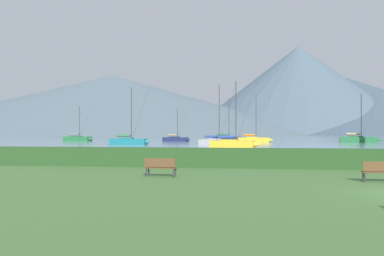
% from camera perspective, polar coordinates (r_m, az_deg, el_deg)
% --- Properties ---
extents(harbor_water, '(320.00, 246.00, 0.00)m').
position_cam_1_polar(harbor_water, '(153.87, 11.06, -1.33)').
color(harbor_water, gray).
rests_on(harbor_water, ground_plane).
extents(hedge_line, '(80.00, 1.20, 1.24)m').
position_cam_1_polar(hedge_line, '(28.37, 20.47, -3.85)').
color(hedge_line, '#284C23').
rests_on(hedge_line, ground_plane).
extents(sailboat_slip_1, '(8.02, 3.17, 8.55)m').
position_cam_1_polar(sailboat_slip_1, '(110.97, -14.82, -1.32)').
color(sailboat_slip_1, '#236B38').
rests_on(sailboat_slip_1, harbor_water).
extents(sailboat_slip_2, '(7.59, 2.45, 10.41)m').
position_cam_1_polar(sailboat_slip_2, '(93.70, 8.17, -1.50)').
color(sailboat_slip_2, gold).
rests_on(sailboat_slip_2, harbor_water).
extents(sailboat_slip_3, '(7.12, 3.69, 7.78)m').
position_cam_1_polar(sailboat_slip_3, '(102.53, -2.14, -1.45)').
color(sailboat_slip_3, navy).
rests_on(sailboat_slip_3, harbor_water).
extents(sailboat_slip_4, '(7.03, 2.86, 10.54)m').
position_cam_1_polar(sailboat_slip_4, '(75.76, 3.31, -1.77)').
color(sailboat_slip_4, '#9E9EA3').
rests_on(sailboat_slip_4, harbor_water).
extents(sailboat_slip_5, '(7.52, 2.34, 10.22)m').
position_cam_1_polar(sailboat_slip_5, '(78.21, -8.32, -1.70)').
color(sailboat_slip_5, '#19707A').
rests_on(sailboat_slip_5, harbor_water).
extents(sailboat_slip_9, '(8.76, 3.49, 10.39)m').
position_cam_1_polar(sailboat_slip_9, '(98.84, 21.13, -1.37)').
color(sailboat_slip_9, '#236B38').
rests_on(sailboat_slip_9, harbor_water).
extents(sailboat_slip_10, '(7.44, 3.06, 9.65)m').
position_cam_1_polar(sailboat_slip_10, '(62.87, 5.42, -2.02)').
color(sailboat_slip_10, gold).
rests_on(sailboat_slip_10, harbor_water).
extents(sailboat_slip_11, '(7.82, 2.81, 10.45)m').
position_cam_1_polar(sailboat_slip_11, '(104.76, 4.66, -1.38)').
color(sailboat_slip_11, navy).
rests_on(sailboat_slip_11, harbor_water).
extents(park_bench_near_path, '(1.77, 0.54, 0.95)m').
position_cam_1_polar(park_bench_near_path, '(21.48, 23.86, -5.17)').
color(park_bench_near_path, brown).
rests_on(park_bench_near_path, ground_plane).
extents(park_bench_under_tree, '(1.66, 0.63, 0.95)m').
position_cam_1_polar(park_bench_under_tree, '(22.17, -4.18, -5.07)').
color(park_bench_under_tree, brown).
rests_on(park_bench_under_tree, ground_plane).
extents(distant_hill_west_ridge, '(241.73, 241.73, 46.68)m').
position_cam_1_polar(distant_hill_west_ridge, '(375.32, 19.51, 2.76)').
color(distant_hill_west_ridge, '#425666').
rests_on(distant_hill_west_ridge, ground_plane).
extents(distant_hill_central_peak, '(328.08, 328.08, 47.04)m').
position_cam_1_polar(distant_hill_central_peak, '(350.60, -10.45, 3.00)').
color(distant_hill_central_peak, slate).
rests_on(distant_hill_central_peak, ground_plane).
extents(distant_hill_east_ridge, '(180.84, 180.84, 69.11)m').
position_cam_1_polar(distant_hill_east_ridge, '(349.03, 13.83, 4.83)').
color(distant_hill_east_ridge, '#4C6070').
rests_on(distant_hill_east_ridge, ground_plane).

